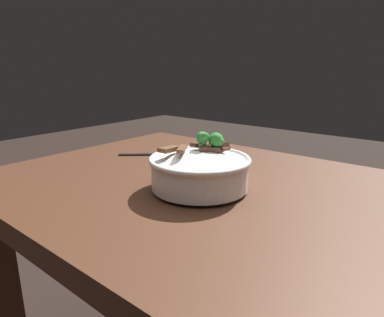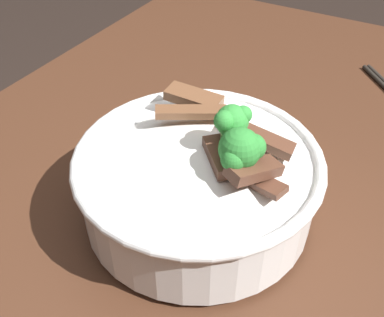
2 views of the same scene
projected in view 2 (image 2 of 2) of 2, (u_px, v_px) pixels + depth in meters
rice_bowl at (199, 176)px, 0.46m from camera, size 0.25×0.25×0.14m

